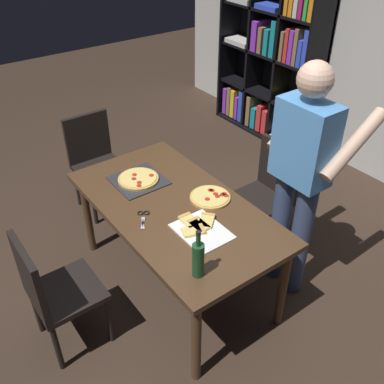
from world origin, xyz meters
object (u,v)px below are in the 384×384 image
(dining_table, at_px, (175,214))
(kitchen_scissors, at_px, (143,216))
(bookshelf, at_px, (272,57))
(chair_near_camera, at_px, (52,289))
(pepperoni_pizza_on_tray, at_px, (138,179))
(person_serving_pizza, at_px, (301,172))
(wine_bottle, at_px, (198,259))
(chair_left_end, at_px, (95,157))
(second_pizza_plain, at_px, (210,197))
(chair_far_side, at_px, (268,189))

(dining_table, height_order, kitchen_scissors, kitchen_scissors)
(bookshelf, bearing_deg, chair_near_camera, -65.91)
(kitchen_scissors, bearing_deg, pepperoni_pizza_on_tray, 153.66)
(chair_near_camera, bearing_deg, pepperoni_pizza_on_tray, 114.84)
(dining_table, height_order, person_serving_pizza, person_serving_pizza)
(chair_near_camera, xyz_separation_m, wine_bottle, (0.62, 0.67, 0.36))
(dining_table, relative_size, chair_left_end, 1.83)
(person_serving_pizza, bearing_deg, second_pizza_plain, -130.18)
(bookshelf, xyz_separation_m, wine_bottle, (2.10, -2.64, -0.07))
(chair_left_end, xyz_separation_m, kitchen_scissors, (1.29, -0.24, 0.24))
(person_serving_pizza, distance_m, pepperoni_pizza_on_tray, 1.18)
(person_serving_pizza, xyz_separation_m, second_pizza_plain, (-0.39, -0.46, -0.24))
(chair_far_side, bearing_deg, pepperoni_pizza_on_tray, -112.71)
(bookshelf, bearing_deg, wine_bottle, -51.54)
(kitchen_scissors, xyz_separation_m, second_pizza_plain, (0.10, 0.49, 0.01))
(chair_far_side, distance_m, person_serving_pizza, 0.71)
(second_pizza_plain, bearing_deg, dining_table, -108.36)
(chair_near_camera, distance_m, second_pizza_plain, 1.21)
(chair_near_camera, relative_size, second_pizza_plain, 3.13)
(chair_left_end, distance_m, wine_bottle, 1.98)
(dining_table, relative_size, kitchen_scissors, 8.64)
(person_serving_pizza, distance_m, wine_bottle, 0.99)
(chair_far_side, distance_m, second_pizza_plain, 0.73)
(dining_table, height_order, bookshelf, bookshelf)
(chair_far_side, distance_m, bookshelf, 2.12)
(chair_left_end, relative_size, person_serving_pizza, 0.51)
(dining_table, relative_size, pepperoni_pizza_on_tray, 4.52)
(chair_near_camera, bearing_deg, chair_left_end, 144.64)
(bookshelf, height_order, pepperoni_pizza_on_tray, bookshelf)
(second_pizza_plain, bearing_deg, chair_near_camera, -94.01)
(pepperoni_pizza_on_tray, bearing_deg, wine_bottle, -11.81)
(dining_table, xyz_separation_m, kitchen_scissors, (-0.01, -0.24, 0.08))
(chair_left_end, bearing_deg, bookshelf, 94.12)
(dining_table, distance_m, person_serving_pizza, 0.91)
(dining_table, xyz_separation_m, chair_far_side, (0.00, 0.93, -0.16))
(chair_far_side, height_order, second_pizza_plain, chair_far_side)
(wine_bottle, bearing_deg, bookshelf, 128.46)
(chair_near_camera, xyz_separation_m, pepperoni_pizza_on_tray, (-0.41, 0.88, 0.25))
(chair_far_side, relative_size, pepperoni_pizza_on_tray, 2.48)
(kitchen_scissors, relative_size, second_pizza_plain, 0.66)
(chair_near_camera, bearing_deg, wine_bottle, 47.11)
(dining_table, bearing_deg, pepperoni_pizza_on_tray, -173.46)
(chair_far_side, height_order, wine_bottle, wine_bottle)
(pepperoni_pizza_on_tray, xyz_separation_m, kitchen_scissors, (0.39, -0.20, -0.01))
(person_serving_pizza, bearing_deg, chair_far_side, 154.91)
(chair_left_end, relative_size, kitchen_scissors, 4.73)
(chair_near_camera, bearing_deg, chair_far_side, 90.00)
(chair_near_camera, relative_size, kitchen_scissors, 4.73)
(person_serving_pizza, height_order, wine_bottle, person_serving_pizza)
(chair_left_end, distance_m, second_pizza_plain, 1.43)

